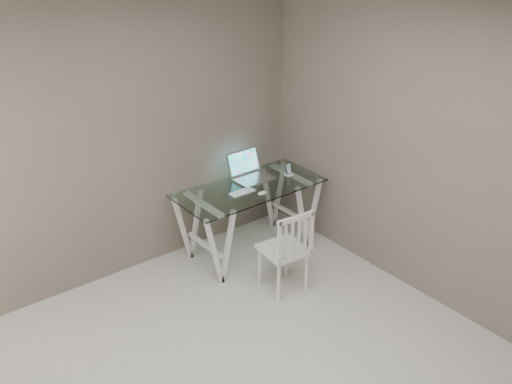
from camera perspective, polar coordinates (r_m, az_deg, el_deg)
room at (r=3.33m, az=0.51°, el=-0.13°), size 4.50×4.52×2.71m
desk at (r=5.83m, az=-0.66°, el=-2.71°), size 1.50×0.70×0.75m
chair at (r=5.20m, az=3.22°, el=-5.58°), size 0.42×0.42×0.85m
laptop at (r=5.86m, az=-0.67°, el=2.04°), size 0.39×0.35×0.26m
keyboard at (r=5.55m, az=-1.39°, el=-0.05°), size 0.27×0.12×0.01m
mouse at (r=5.51m, az=0.63°, el=-0.11°), size 0.10×0.06×0.03m
phone_dock at (r=5.93m, az=3.28°, el=2.02°), size 0.07×0.07×0.13m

